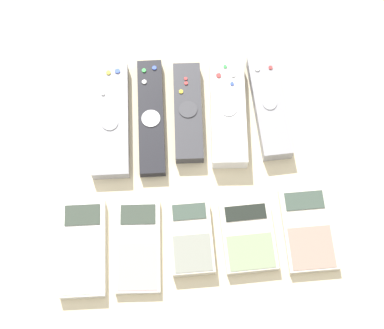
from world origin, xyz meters
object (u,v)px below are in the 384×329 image
remote_3 (228,112)px  calculator_0 (83,248)px  remote_2 (187,112)px  remote_1 (151,117)px  remote_0 (111,119)px  remote_4 (269,106)px  calculator_2 (191,238)px  calculator_4 (308,229)px  calculator_3 (248,237)px  calculator_1 (138,246)px

remote_3 → calculator_0: size_ratio=1.27×
remote_2 → remote_1: bearing=-174.5°
remote_0 → remote_3: size_ratio=1.06×
remote_1 → remote_4: size_ratio=1.12×
remote_2 → remote_0: bearing=-175.9°
remote_1 → calculator_0: (-0.12, -0.22, -0.00)m
calculator_2 → calculator_0: bearing=-179.1°
calculator_2 → calculator_4: (0.18, 0.00, -0.00)m
calculator_2 → calculator_3: size_ratio=1.04×
remote_3 → remote_4: size_ratio=1.04×
calculator_0 → remote_1: bearing=63.0°
remote_0 → calculator_3: 0.30m
calculator_0 → calculator_3: bearing=1.2°
remote_3 → remote_4: (0.07, 0.01, -0.00)m
remote_1 → calculator_4: size_ratio=1.54×
remote_0 → remote_2: same height
remote_1 → calculator_3: 0.26m
calculator_1 → calculator_4: bearing=4.3°
remote_4 → calculator_3: remote_4 is taller
remote_0 → calculator_0: (-0.05, -0.22, -0.00)m
calculator_0 → calculator_1: bearing=-0.2°
calculator_3 → remote_4: bearing=73.7°
calculator_0 → calculator_4: 0.35m
remote_0 → remote_2: size_ratio=1.15×
remote_3 → calculator_4: (0.11, -0.21, -0.01)m
calculator_2 → calculator_3: (0.09, -0.00, -0.00)m
remote_4 → calculator_4: bearing=-82.9°
remote_2 → remote_4: 0.14m
calculator_2 → calculator_3: calculator_2 is taller
remote_0 → calculator_1: remote_0 is taller
calculator_1 → remote_1: bearing=84.6°
remote_1 → calculator_1: bearing=-96.8°
remote_2 → calculator_3: size_ratio=1.57×
remote_1 → remote_4: (0.20, 0.00, 0.00)m
remote_4 → calculator_3: size_ratio=1.65×
remote_3 → calculator_1: bearing=-123.2°
remote_2 → calculator_3: remote_2 is taller
remote_1 → calculator_0: remote_1 is taller
remote_0 → calculator_3: (0.21, -0.22, -0.00)m
remote_1 → remote_4: remote_4 is taller
remote_0 → remote_4: remote_4 is taller
calculator_0 → calculator_1: 0.09m
remote_4 → calculator_1: (-0.23, -0.22, -0.01)m
remote_2 → calculator_4: 0.28m
calculator_4 → calculator_0: bearing=-179.9°
remote_0 → calculator_1: (0.04, -0.22, -0.00)m
remote_2 → calculator_0: bearing=-126.5°
calculator_4 → remote_1: bearing=137.3°
calculator_2 → calculator_3: bearing=-3.8°
remote_0 → remote_1: (0.07, 0.00, -0.00)m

